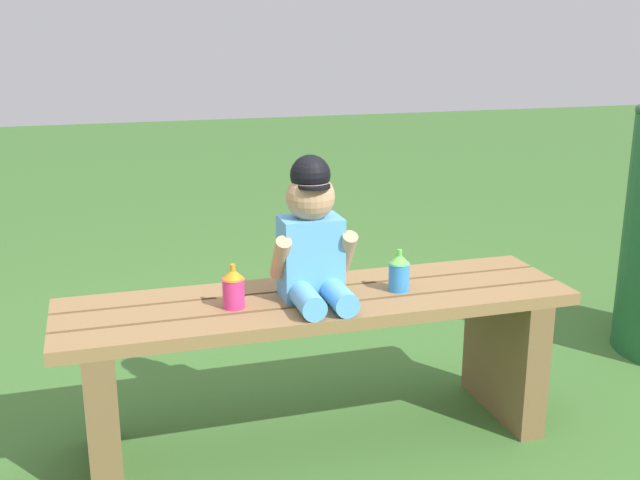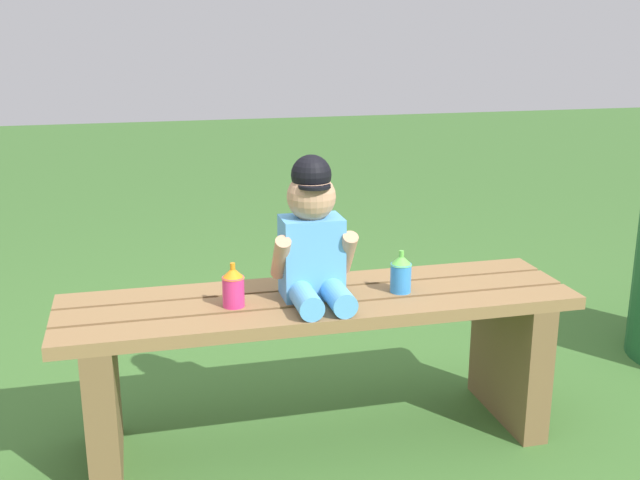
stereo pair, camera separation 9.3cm
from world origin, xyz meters
TOP-DOWN VIEW (x-y plane):
  - ground_plane at (0.00, 0.00)m, footprint 16.00×16.00m
  - park_bench at (0.00, -0.00)m, footprint 1.46×0.39m
  - child_figure at (-0.02, -0.01)m, footprint 0.23×0.27m
  - sippy_cup_left at (-0.25, -0.02)m, footprint 0.06×0.06m
  - sippy_cup_right at (0.24, -0.02)m, footprint 0.06×0.06m

SIDE VIEW (x-z plane):
  - ground_plane at x=0.00m, z-range 0.00..0.00m
  - park_bench at x=0.00m, z-range 0.08..0.53m
  - sippy_cup_left at x=-0.25m, z-range 0.45..0.58m
  - sippy_cup_right at x=0.24m, z-range 0.45..0.58m
  - child_figure at x=-0.02m, z-range 0.43..0.83m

